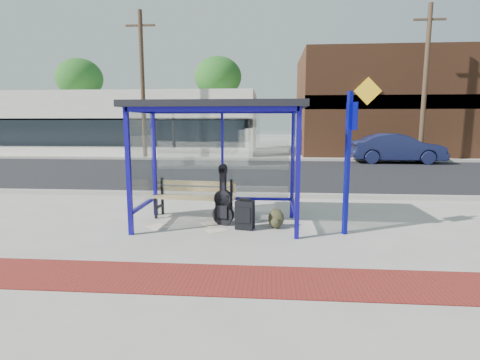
# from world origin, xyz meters

# --- Properties ---
(ground) EXTENTS (120.00, 120.00, 0.00)m
(ground) POSITION_xyz_m (0.00, 0.00, 0.00)
(ground) COLOR #B2ADA0
(ground) RESTS_ON ground
(brick_paver_strip) EXTENTS (60.00, 1.00, 0.01)m
(brick_paver_strip) POSITION_xyz_m (0.00, -2.60, 0.01)
(brick_paver_strip) COLOR maroon
(brick_paver_strip) RESTS_ON ground
(curb_near) EXTENTS (60.00, 0.25, 0.12)m
(curb_near) POSITION_xyz_m (0.00, 2.90, 0.06)
(curb_near) COLOR gray
(curb_near) RESTS_ON ground
(street_asphalt) EXTENTS (60.00, 10.00, 0.00)m
(street_asphalt) POSITION_xyz_m (0.00, 8.00, 0.00)
(street_asphalt) COLOR black
(street_asphalt) RESTS_ON ground
(curb_far) EXTENTS (60.00, 0.25, 0.12)m
(curb_far) POSITION_xyz_m (0.00, 13.10, 0.06)
(curb_far) COLOR gray
(curb_far) RESTS_ON ground
(far_sidewalk) EXTENTS (60.00, 4.00, 0.01)m
(far_sidewalk) POSITION_xyz_m (0.00, 15.00, 0.00)
(far_sidewalk) COLOR #B2ADA0
(far_sidewalk) RESTS_ON ground
(bus_shelter) EXTENTS (3.30, 1.80, 2.42)m
(bus_shelter) POSITION_xyz_m (0.00, 0.07, 2.07)
(bus_shelter) COLOR #150D98
(bus_shelter) RESTS_ON ground
(storefront_white) EXTENTS (18.00, 6.04, 4.00)m
(storefront_white) POSITION_xyz_m (-9.00, 17.99, 2.00)
(storefront_white) COLOR silver
(storefront_white) RESTS_ON ground
(storefront_brown) EXTENTS (10.00, 7.08, 6.40)m
(storefront_brown) POSITION_xyz_m (8.00, 18.49, 3.20)
(storefront_brown) COLOR #59331E
(storefront_brown) RESTS_ON ground
(tree_left) EXTENTS (3.60, 3.60, 7.03)m
(tree_left) POSITION_xyz_m (-14.00, 22.00, 5.45)
(tree_left) COLOR #4C3826
(tree_left) RESTS_ON ground
(tree_mid) EXTENTS (3.60, 3.60, 7.03)m
(tree_mid) POSITION_xyz_m (-3.00, 22.00, 5.45)
(tree_mid) COLOR #4C3826
(tree_mid) RESTS_ON ground
(tree_right) EXTENTS (3.60, 3.60, 7.03)m
(tree_right) POSITION_xyz_m (12.50, 22.00, 5.45)
(tree_right) COLOR #4C3826
(tree_right) RESTS_ON ground
(utility_pole_west) EXTENTS (1.60, 0.24, 8.00)m
(utility_pole_west) POSITION_xyz_m (-6.00, 13.40, 4.11)
(utility_pole_west) COLOR #4C3826
(utility_pole_west) RESTS_ON ground
(utility_pole_east) EXTENTS (1.60, 0.24, 8.00)m
(utility_pole_east) POSITION_xyz_m (9.00, 13.40, 4.11)
(utility_pole_east) COLOR #4C3826
(utility_pole_east) RESTS_ON ground
(bench) EXTENTS (1.80, 0.60, 0.83)m
(bench) POSITION_xyz_m (-0.59, 0.61, 0.47)
(bench) COLOR black
(bench) RESTS_ON ground
(guitar_bag) EXTENTS (0.44, 0.23, 1.15)m
(guitar_bag) POSITION_xyz_m (0.10, 0.04, 0.42)
(guitar_bag) COLOR black
(guitar_bag) RESTS_ON ground
(suitcase) EXTENTS (0.38, 0.29, 0.60)m
(suitcase) POSITION_xyz_m (0.55, -0.23, 0.28)
(suitcase) COLOR black
(suitcase) RESTS_ON ground
(backpack) EXTENTS (0.33, 0.31, 0.37)m
(backpack) POSITION_xyz_m (1.15, -0.10, 0.18)
(backpack) COLOR #302E1A
(backpack) RESTS_ON ground
(sign_post) EXTENTS (0.17, 0.30, 2.57)m
(sign_post) POSITION_xyz_m (2.41, -0.40, 1.45)
(sign_post) COLOR #0D1199
(sign_post) RESTS_ON ground
(newspaper_a) EXTENTS (0.51, 0.50, 0.01)m
(newspaper_a) POSITION_xyz_m (-1.18, -0.20, 0.00)
(newspaper_a) COLOR white
(newspaper_a) RESTS_ON ground
(newspaper_b) EXTENTS (0.44, 0.42, 0.01)m
(newspaper_b) POSITION_xyz_m (0.02, -0.37, 0.00)
(newspaper_b) COLOR white
(newspaper_b) RESTS_ON ground
(newspaper_c) EXTENTS (0.53, 0.55, 0.01)m
(newspaper_c) POSITION_xyz_m (-0.13, 0.07, 0.00)
(newspaper_c) COLOR white
(newspaper_c) RESTS_ON ground
(parked_car) EXTENTS (4.57, 1.69, 1.49)m
(parked_car) POSITION_xyz_m (7.45, 12.39, 0.75)
(parked_car) COLOR #171C41
(parked_car) RESTS_ON ground
(fire_hydrant) EXTENTS (0.32, 0.21, 0.72)m
(fire_hydrant) POSITION_xyz_m (10.08, 13.41, 0.39)
(fire_hydrant) COLOR red
(fire_hydrant) RESTS_ON ground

